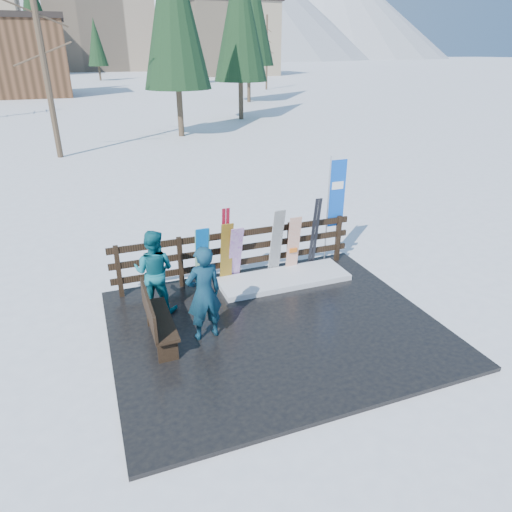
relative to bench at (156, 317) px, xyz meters
name	(u,v)px	position (x,y,z in m)	size (l,w,h in m)	color
ground	(275,329)	(2.17, -0.23, -0.60)	(700.00, 700.00, 0.00)	white
deck	(275,327)	(2.17, -0.23, -0.56)	(6.00, 5.00, 0.08)	black
fence	(237,250)	(2.17, 1.97, 0.14)	(5.60, 0.10, 1.15)	black
snow_patch	(284,279)	(3.06, 1.37, -0.46)	(2.94, 1.00, 0.12)	white
bench	(156,317)	(0.00, 0.00, 0.00)	(0.41, 1.50, 0.97)	black
snowboard_0	(202,257)	(1.29, 1.75, 0.20)	(0.27, 0.03, 1.46)	#0562BD
snowboard_1	(202,258)	(1.30, 1.75, 0.19)	(0.31, 0.03, 1.43)	white
snowboard_2	(226,253)	(1.85, 1.75, 0.21)	(0.27, 0.03, 1.47)	#F2AA1B
snowboard_3	(235,254)	(2.05, 1.75, 0.16)	(0.28, 0.03, 1.40)	white
snowboard_4	(276,242)	(3.03, 1.75, 0.29)	(0.26, 0.03, 1.65)	black
snowboard_5	(293,245)	(3.46, 1.75, 0.18)	(0.29, 0.03, 1.39)	white
ski_pair_a	(225,245)	(1.85, 1.82, 0.37)	(0.16, 0.26, 1.77)	maroon
ski_pair_b	(315,233)	(4.03, 1.82, 0.36)	(0.17, 0.26, 1.74)	black
rental_flag	(335,198)	(4.62, 2.02, 1.09)	(0.45, 0.04, 2.60)	silver
person_front	(204,293)	(0.85, -0.12, 0.37)	(0.65, 0.43, 1.78)	#0F4553
person_back	(154,271)	(0.19, 1.16, 0.33)	(0.82, 0.64, 1.69)	#105F6D
resort_buildings	(82,27)	(3.19, 115.18, 9.21)	(73.00, 87.60, 22.60)	tan
trees	(121,38)	(4.92, 48.77, 5.53)	(42.32, 68.87, 13.97)	#382B1E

